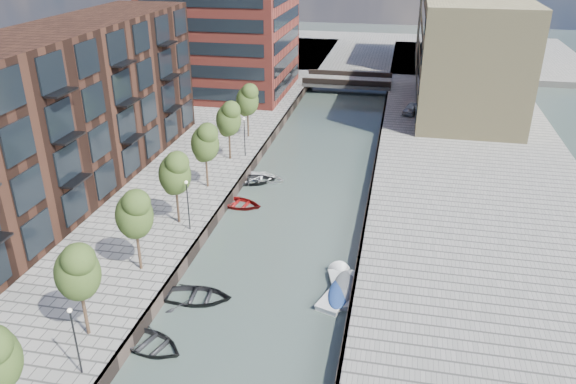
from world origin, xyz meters
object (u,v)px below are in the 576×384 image
(tree_6, at_px, (247,99))
(sloop_4, at_px, (252,182))
(car, at_px, (412,108))
(bridge, at_px, (348,81))
(motorboat_4, at_px, (343,287))
(motorboat_1, at_px, (343,285))
(tree_1, at_px, (77,270))
(tree_4, at_px, (205,142))
(sloop_1, at_px, (197,300))
(motorboat_3, at_px, (342,292))
(sloop_0, at_px, (149,347))
(tree_2, at_px, (134,213))
(tree_3, at_px, (175,172))
(sloop_3, at_px, (263,180))
(sloop_2, at_px, (238,206))
(tree_5, at_px, (228,118))

(tree_6, bearing_deg, sloop_4, -73.16)
(car, bearing_deg, bridge, 142.66)
(motorboat_4, bearing_deg, bridge, 95.81)
(motorboat_1, bearing_deg, tree_6, 117.91)
(tree_1, distance_m, tree_4, 21.00)
(bridge, distance_m, tree_4, 41.08)
(sloop_1, bearing_deg, tree_4, 10.72)
(bridge, distance_m, sloop_4, 36.68)
(tree_1, relative_size, tree_6, 1.00)
(sloop_1, relative_size, motorboat_3, 1.01)
(bridge, distance_m, motorboat_3, 53.15)
(tree_4, bearing_deg, sloop_0, -80.64)
(bridge, height_order, motorboat_4, bridge)
(motorboat_4, bearing_deg, tree_2, -172.63)
(bridge, xyz_separation_m, motorboat_4, (5.31, -52.21, -1.21))
(sloop_0, bearing_deg, tree_3, 31.21)
(tree_6, bearing_deg, bridge, 71.90)
(motorboat_4, bearing_deg, sloop_1, -161.29)
(sloop_0, bearing_deg, car, -0.25)
(tree_6, bearing_deg, sloop_1, -81.35)
(sloop_1, distance_m, car, 44.06)
(sloop_3, xyz_separation_m, motorboat_3, (9.75, -17.45, 0.18))
(sloop_0, xyz_separation_m, sloop_2, (-0.15, 18.94, 0.00))
(tree_4, relative_size, motorboat_1, 1.23)
(tree_6, xyz_separation_m, sloop_1, (4.47, -29.38, -5.31))
(sloop_4, relative_size, car, 1.25)
(tree_5, xyz_separation_m, sloop_0, (3.35, -27.36, -5.31))
(tree_5, height_order, sloop_1, tree_5)
(motorboat_4, bearing_deg, tree_5, 125.71)
(tree_2, xyz_separation_m, motorboat_1, (13.78, 1.99, -5.12))
(sloop_3, relative_size, sloop_4, 0.93)
(tree_5, xyz_separation_m, sloop_4, (3.10, -3.25, -5.31))
(tree_6, relative_size, sloop_0, 1.31)
(sloop_3, bearing_deg, motorboat_4, -138.06)
(tree_1, xyz_separation_m, tree_2, (0.00, 7.00, 0.00))
(tree_4, bearing_deg, sloop_3, 48.56)
(tree_3, distance_m, motorboat_1, 15.53)
(tree_1, bearing_deg, tree_6, 90.00)
(sloop_4, height_order, motorboat_3, motorboat_3)
(sloop_1, bearing_deg, tree_3, 22.59)
(sloop_1, relative_size, sloop_3, 1.06)
(bridge, bearing_deg, tree_3, -100.25)
(tree_1, bearing_deg, motorboat_3, 30.50)
(tree_4, xyz_separation_m, sloop_3, (4.04, 4.57, -5.31))
(sloop_1, bearing_deg, tree_6, 3.16)
(tree_6, distance_m, sloop_1, 30.19)
(tree_6, xyz_separation_m, car, (18.01, 12.51, -3.65))
(sloop_0, distance_m, motorboat_4, 13.25)
(sloop_0, xyz_separation_m, motorboat_1, (10.42, 8.35, 0.19))
(tree_1, distance_m, tree_3, 14.00)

